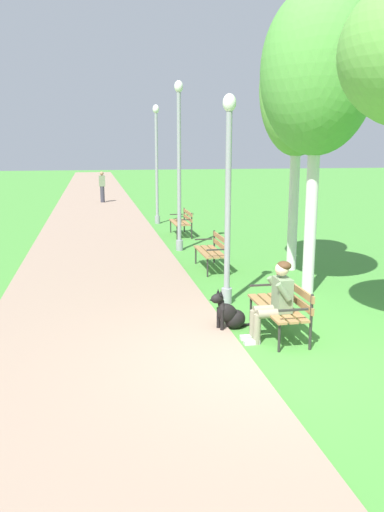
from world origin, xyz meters
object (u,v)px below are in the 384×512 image
at_px(park_bench_near, 282,303).
at_px(park_bench_mid, 213,249).
at_px(lamp_post_far, 157,163).
at_px(park_bench_far, 182,220).
at_px(birch_tree_second, 318,73).
at_px(pedestrian_distant, 102,187).
at_px(dog_black, 230,314).
at_px(person_seated_on_near_bench, 275,298).
at_px(birch_tree_third, 298,90).
at_px(lamp_post_mid, 179,165).
at_px(lamp_post_near, 228,199).

distance_m(park_bench_near, park_bench_mid, 4.49).
bearing_deg(lamp_post_far, park_bench_far, -80.40).
xyz_separation_m(birch_tree_second, pedestrian_distant, (-3.75, 18.02, -3.44)).
height_order(park_bench_mid, lamp_post_far, lamp_post_far).
xyz_separation_m(park_bench_near, dog_black, (-0.76, 0.36, -0.25)).
bearing_deg(pedestrian_distant, person_seated_on_near_bench, -83.92).
bearing_deg(pedestrian_distant, park_bench_mid, -81.58).
bearing_deg(birch_tree_third, park_bench_far, 108.44).
bearing_deg(pedestrian_distant, birch_tree_third, -75.39).
relative_size(park_bench_near, park_bench_far, 1.00).
relative_size(lamp_post_far, birch_tree_second, 0.76).
bearing_deg(dog_black, lamp_post_mid, 87.60).
bearing_deg(pedestrian_distant, lamp_post_far, -76.22).
relative_size(lamp_post_mid, birch_tree_second, 0.80).
bearing_deg(pedestrian_distant, park_bench_far, -77.33).
distance_m(park_bench_near, lamp_post_mid, 7.23).
bearing_deg(lamp_post_far, birch_tree_third, -74.60).
height_order(park_bench_mid, birch_tree_second, birch_tree_second).
bearing_deg(lamp_post_mid, lamp_post_far, 89.68).
distance_m(park_bench_mid, person_seated_on_near_bench, 4.73).
xyz_separation_m(park_bench_far, person_seated_on_near_bench, (-0.24, -9.66, 0.17)).
distance_m(birch_tree_second, pedestrian_distant, 18.72).
bearing_deg(lamp_post_near, lamp_post_far, 90.04).
xyz_separation_m(lamp_post_mid, pedestrian_distant, (-1.90, 13.21, -1.58)).
bearing_deg(park_bench_near, pedestrian_distant, 96.74).
relative_size(lamp_post_near, birch_tree_third, 0.67).
bearing_deg(park_bench_mid, lamp_post_far, 92.87).
height_order(park_bench_far, dog_black, park_bench_far).
height_order(person_seated_on_near_bench, pedestrian_distant, pedestrian_distant).
xyz_separation_m(park_bench_mid, person_seated_on_near_bench, (-0.15, -4.72, 0.17)).
bearing_deg(lamp_post_mid, birch_tree_second, -68.98).
xyz_separation_m(park_bench_near, park_bench_far, (0.03, 9.42, 0.00)).
relative_size(park_bench_mid, person_seated_on_near_bench, 1.20).
bearing_deg(lamp_post_far, lamp_post_mid, -90.32).
xyz_separation_m(birch_tree_third, pedestrian_distant, (-4.18, 16.03, -3.34)).
distance_m(person_seated_on_near_bench, dog_black, 0.92).
height_order(park_bench_far, lamp_post_mid, lamp_post_mid).
distance_m(park_bench_mid, lamp_post_mid, 3.14).
xyz_separation_m(park_bench_near, lamp_post_far, (-0.45, 12.31, 1.79)).
distance_m(lamp_post_near, birch_tree_third, 3.93).
distance_m(lamp_post_far, birch_tree_third, 8.68).
height_order(person_seated_on_near_bench, birch_tree_third, birch_tree_third).
height_order(birch_tree_third, pedestrian_distant, birch_tree_third).
distance_m(lamp_post_mid, pedestrian_distant, 13.44).
xyz_separation_m(dog_black, lamp_post_mid, (0.28, 6.59, 2.16)).
height_order(park_bench_far, lamp_post_far, lamp_post_far).
xyz_separation_m(dog_black, birch_tree_second, (2.13, 1.78, 4.02)).
relative_size(lamp_post_near, lamp_post_mid, 0.82).
bearing_deg(park_bench_mid, park_bench_near, -89.21).
distance_m(park_bench_far, lamp_post_far, 3.43).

